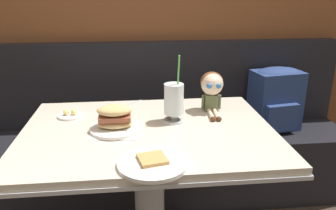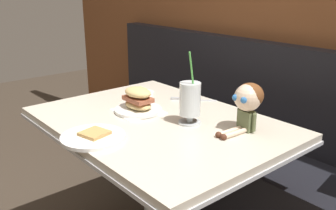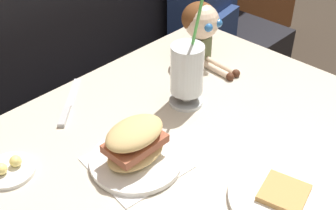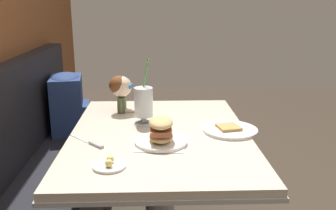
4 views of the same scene
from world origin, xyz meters
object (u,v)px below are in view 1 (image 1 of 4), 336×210
(milkshake_glass, at_px, (174,101))
(butter_knife, at_px, (120,107))
(butter_saucer, at_px, (70,115))
(toast_plate, at_px, (152,163))
(backpack, at_px, (276,98))
(sandwich_plate, at_px, (115,121))
(seated_doll, at_px, (212,86))

(milkshake_glass, xyz_separation_m, butter_knife, (-0.26, 0.21, -0.09))
(milkshake_glass, height_order, butter_saucer, milkshake_glass)
(toast_plate, bearing_deg, backpack, 47.47)
(toast_plate, relative_size, butter_saucer, 2.08)
(sandwich_plate, xyz_separation_m, butter_saucer, (-0.22, 0.19, -0.04))
(milkshake_glass, bearing_deg, backpack, 36.12)
(sandwich_plate, distance_m, butter_saucer, 0.29)
(toast_plate, bearing_deg, butter_saucer, 125.63)
(butter_knife, bearing_deg, backpack, 17.88)
(seated_doll, bearing_deg, butter_knife, 168.85)
(butter_knife, distance_m, backpack, 1.03)
(toast_plate, distance_m, butter_knife, 0.62)
(toast_plate, height_order, sandwich_plate, sandwich_plate)
(butter_knife, xyz_separation_m, seated_doll, (0.46, -0.09, 0.12))
(butter_saucer, bearing_deg, sandwich_plate, -40.48)
(butter_saucer, height_order, seated_doll, seated_doll)
(butter_saucer, xyz_separation_m, butter_knife, (0.23, 0.10, -0.00))
(sandwich_plate, bearing_deg, backpack, 31.52)
(butter_knife, relative_size, backpack, 0.46)
(butter_knife, xyz_separation_m, backpack, (0.98, 0.32, -0.09))
(backpack, bearing_deg, butter_knife, -162.12)
(butter_knife, bearing_deg, sandwich_plate, -91.91)
(sandwich_plate, bearing_deg, butter_knife, 88.09)
(sandwich_plate, height_order, butter_knife, sandwich_plate)
(milkshake_glass, height_order, butter_knife, milkshake_glass)
(milkshake_glass, bearing_deg, toast_plate, -107.36)
(toast_plate, xyz_separation_m, backpack, (0.85, 0.92, -0.09))
(seated_doll, bearing_deg, milkshake_glass, -149.09)
(milkshake_glass, distance_m, butter_knife, 0.35)
(toast_plate, relative_size, backpack, 0.62)
(seated_doll, xyz_separation_m, backpack, (0.52, 0.41, -0.21))
(sandwich_plate, height_order, seated_doll, seated_doll)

